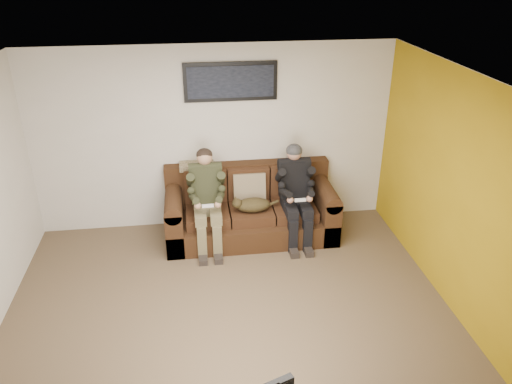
{
  "coord_description": "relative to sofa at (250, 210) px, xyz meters",
  "views": [
    {
      "loc": [
        -0.32,
        -4.34,
        3.69
      ],
      "look_at": [
        0.44,
        1.2,
        0.95
      ],
      "focal_mm": 35.0,
      "sensor_mm": 36.0,
      "label": 1
    }
  ],
  "objects": [
    {
      "name": "person_right",
      "position": [
        0.6,
        -0.2,
        0.39
      ],
      "size": [
        0.51,
        0.86,
        1.33
      ],
      "color": "black",
      "rests_on": "sofa"
    },
    {
      "name": "throw_blanket",
      "position": [
        -0.71,
        0.29,
        0.6
      ],
      "size": [
        0.48,
        0.23,
        0.09
      ],
      "primitive_type": "cube",
      "color": "#9C9172",
      "rests_on": "sofa"
    },
    {
      "name": "throw_pillow",
      "position": [
        0.0,
        0.04,
        0.32
      ],
      "size": [
        0.45,
        0.21,
        0.44
      ],
      "primitive_type": "cube",
      "rotation": [
        -0.21,
        0.0,
        0.0
      ],
      "color": "#7E6E52",
      "rests_on": "sofa"
    },
    {
      "name": "framed_poster",
      "position": [
        -0.2,
        0.38,
        1.74
      ],
      "size": [
        1.25,
        0.05,
        0.52
      ],
      "color": "black",
      "rests_on": "wall_back"
    },
    {
      "name": "wall_right",
      "position": [
        2.06,
        -1.83,
        0.94
      ],
      "size": [
        0.0,
        4.5,
        4.5
      ],
      "primitive_type": "plane",
      "rotation": [
        1.57,
        0.0,
        -1.57
      ],
      "color": "beige",
      "rests_on": "ground"
    },
    {
      "name": "wall_back",
      "position": [
        -0.44,
        0.42,
        0.94
      ],
      "size": [
        5.0,
        0.0,
        5.0
      ],
      "primitive_type": "plane",
      "rotation": [
        1.57,
        0.0,
        0.0
      ],
      "color": "beige",
      "rests_on": "ground"
    },
    {
      "name": "sofa",
      "position": [
        0.0,
        0.0,
        0.0
      ],
      "size": [
        2.34,
        1.01,
        0.96
      ],
      "color": "#351F10",
      "rests_on": "ground"
    },
    {
      "name": "ceiling",
      "position": [
        -0.44,
        -1.83,
        2.24
      ],
      "size": [
        5.0,
        5.0,
        0.0
      ],
      "primitive_type": "plane",
      "rotation": [
        3.14,
        0.0,
        0.0
      ],
      "color": "silver",
      "rests_on": "ground"
    },
    {
      "name": "cat",
      "position": [
        -0.0,
        -0.24,
        0.21
      ],
      "size": [
        0.66,
        0.26,
        0.24
      ],
      "color": "#483B1C",
      "rests_on": "sofa"
    },
    {
      "name": "person_left",
      "position": [
        -0.6,
        -0.2,
        0.39
      ],
      "size": [
        0.51,
        0.87,
        1.32
      ],
      "color": "#6D6444",
      "rests_on": "sofa"
    },
    {
      "name": "accent_wall_right",
      "position": [
        2.05,
        -1.83,
        0.94
      ],
      "size": [
        0.0,
        4.5,
        4.5
      ],
      "primitive_type": "plane",
      "rotation": [
        1.57,
        0.0,
        -1.57
      ],
      "color": "#A78410",
      "rests_on": "ground"
    },
    {
      "name": "floor",
      "position": [
        -0.44,
        -1.83,
        -0.36
      ],
      "size": [
        5.0,
        5.0,
        0.0
      ],
      "primitive_type": "plane",
      "color": "brown",
      "rests_on": "ground"
    }
  ]
}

